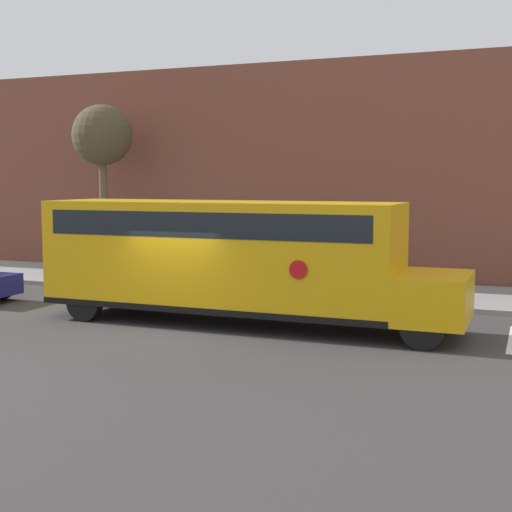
# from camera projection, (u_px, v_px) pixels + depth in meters

# --- Properties ---
(ground_plane) EXTENTS (60.00, 60.00, 0.00)m
(ground_plane) POSITION_uv_depth(u_px,v_px,m) (174.00, 330.00, 18.12)
(ground_plane) COLOR #3A3838
(sidewalk_strip) EXTENTS (44.00, 3.00, 0.15)m
(sidewalk_strip) POSITION_uv_depth(u_px,v_px,m) (265.00, 290.00, 24.12)
(sidewalk_strip) COLOR gray
(sidewalk_strip) RESTS_ON ground
(building_backdrop) EXTENTS (32.00, 4.00, 8.41)m
(building_backdrop) POSITION_uv_depth(u_px,v_px,m) (321.00, 170.00, 29.69)
(building_backdrop) COLOR brown
(building_backdrop) RESTS_ON ground
(school_bus) EXTENTS (11.11, 2.57, 3.23)m
(school_bus) POSITION_uv_depth(u_px,v_px,m) (230.00, 254.00, 18.68)
(school_bus) COLOR #EAA80F
(school_bus) RESTS_ON ground
(tree_near_sidewalk) EXTENTS (2.43, 2.43, 6.81)m
(tree_near_sidewalk) POSITION_uv_depth(u_px,v_px,m) (102.00, 138.00, 28.68)
(tree_near_sidewalk) COLOR brown
(tree_near_sidewalk) RESTS_ON ground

